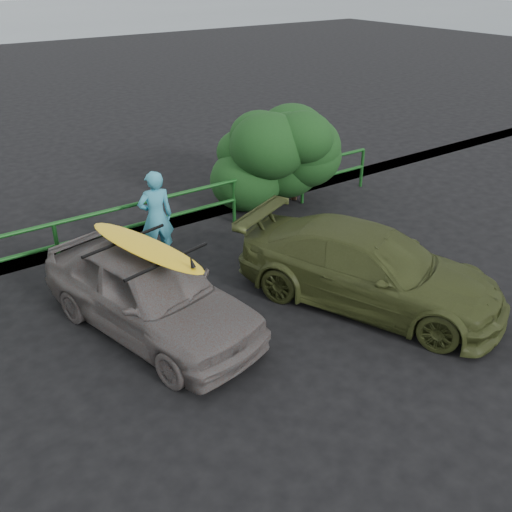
{
  "coord_description": "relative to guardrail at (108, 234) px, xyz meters",
  "views": [
    {
      "loc": [
        -3.5,
        -5.02,
        5.36
      ],
      "look_at": [
        1.27,
        1.7,
        1.05
      ],
      "focal_mm": 40.0,
      "sensor_mm": 36.0,
      "label": 1
    }
  ],
  "objects": [
    {
      "name": "sedan",
      "position": [
        -0.41,
        -2.76,
        0.18
      ],
      "size": [
        2.53,
        4.38,
        1.4
      ],
      "primitive_type": "imported",
      "rotation": [
        0.0,
        0.0,
        0.22
      ],
      "color": "#5E5654",
      "rests_on": "ground"
    },
    {
      "name": "surfboard",
      "position": [
        -0.41,
        -2.76,
        0.97
      ],
      "size": [
        1.09,
        2.62,
        0.08
      ],
      "primitive_type": "ellipsoid",
      "rotation": [
        0.0,
        0.0,
        0.22
      ],
      "color": "yellow",
      "rests_on": "roof_rack"
    },
    {
      "name": "shrub_right",
      "position": [
        5.0,
        0.5,
        0.57
      ],
      "size": [
        3.2,
        2.4,
        2.18
      ],
      "primitive_type": null,
      "color": "#183F17",
      "rests_on": "ground"
    },
    {
      "name": "olive_vehicle",
      "position": [
        3.02,
        -4.18,
        0.15
      ],
      "size": [
        3.57,
        4.96,
        1.33
      ],
      "primitive_type": "imported",
      "rotation": [
        0.0,
        0.0,
        0.42
      ],
      "color": "#3A421D",
      "rests_on": "ground"
    },
    {
      "name": "guardrail",
      "position": [
        0.0,
        0.0,
        0.0
      ],
      "size": [
        14.0,
        0.08,
        1.04
      ],
      "primitive_type": null,
      "color": "#164D19",
      "rests_on": "ground"
    },
    {
      "name": "man",
      "position": [
        0.77,
        -0.65,
        0.41
      ],
      "size": [
        0.75,
        0.56,
        1.85
      ],
      "primitive_type": "imported",
      "rotation": [
        0.0,
        0.0,
        2.96
      ],
      "color": "teal",
      "rests_on": "ground"
    },
    {
      "name": "roof_rack",
      "position": [
        -0.41,
        -2.76,
        0.91
      ],
      "size": [
        1.76,
        1.41,
        0.05
      ],
      "primitive_type": null,
      "rotation": [
        0.0,
        0.0,
        0.22
      ],
      "color": "black",
      "rests_on": "sedan"
    },
    {
      "name": "ground",
      "position": [
        0.0,
        -5.0,
        -0.52
      ],
      "size": [
        80.0,
        80.0,
        0.0
      ],
      "primitive_type": "plane",
      "color": "black"
    }
  ]
}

